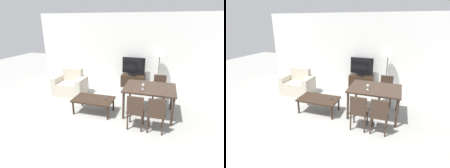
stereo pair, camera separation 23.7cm
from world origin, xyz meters
TOP-DOWN VIEW (x-y plane):
  - ground_plane at (0.00, 0.00)m, footprint 18.00×18.00m
  - wall_back at (0.00, 3.93)m, footprint 7.36×0.06m
  - armchair at (-1.59, 2.28)m, footprint 1.06×0.69m
  - tv_stand at (0.33, 3.65)m, footprint 0.89×0.41m
  - tv at (0.33, 3.65)m, footprint 0.85×0.30m
  - coffee_table at (-0.34, 1.31)m, footprint 1.09×0.64m
  - dining_table at (1.11, 1.65)m, footprint 1.31×1.00m
  - dining_chair_near at (0.88, 0.85)m, footprint 0.40×0.40m
  - dining_chair_far at (1.34, 2.46)m, footprint 0.40×0.40m
  - dining_chair_near_right at (1.34, 0.85)m, footprint 0.40×0.40m
  - floor_lamp at (1.25, 3.58)m, footprint 0.38×0.38m
  - remote_primary at (-0.03, 1.42)m, footprint 0.04×0.15m
  - wine_glass_left at (0.96, 1.46)m, footprint 0.07×0.07m

SIDE VIEW (x-z plane):
  - ground_plane at x=0.00m, z-range 0.00..0.00m
  - tv_stand at x=0.33m, z-range 0.00..0.46m
  - armchair at x=-1.59m, z-range -0.12..0.76m
  - coffee_table at x=-0.34m, z-range 0.16..0.57m
  - remote_primary at x=-0.03m, z-range 0.41..0.43m
  - dining_chair_near at x=0.88m, z-range 0.06..0.92m
  - dining_chair_far at x=1.34m, z-range 0.06..0.92m
  - dining_chair_near_right at x=1.34m, z-range 0.06..0.92m
  - dining_table at x=1.11m, z-range 0.30..1.08m
  - tv at x=0.33m, z-range 0.46..1.14m
  - wine_glass_left at x=0.96m, z-range 0.81..0.95m
  - wall_back at x=0.00m, z-range 0.00..2.70m
  - floor_lamp at x=1.25m, z-range 0.58..2.14m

